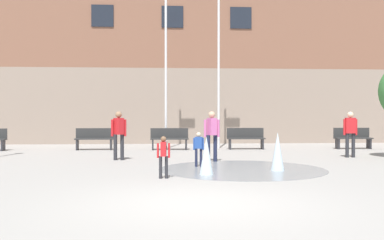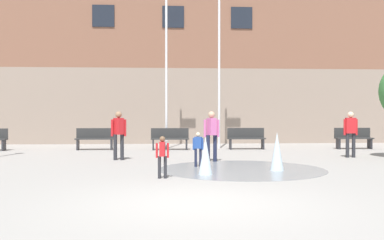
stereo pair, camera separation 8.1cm
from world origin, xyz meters
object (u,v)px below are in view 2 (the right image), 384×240
object	(u,v)px
adult_in_red	(212,132)
flagpole_right	(220,54)
child_in_fountain	(198,147)
park_bench_under_right_flagpole	(170,138)
park_bench_near_trashcan	(246,138)
park_bench_far_right	(353,138)
flagpole_left	(167,54)
child_running	(162,154)
adult_near_bench	(119,132)
park_bench_left_of_flagpoles	(95,138)
adult_watching	(351,131)

from	to	relation	value
adult_in_red	flagpole_right	bearing A→B (deg)	-28.68
child_in_fountain	flagpole_right	distance (m)	7.83
park_bench_under_right_flagpole	park_bench_near_trashcan	size ratio (longest dim) A/B	1.00
park_bench_far_right	flagpole_left	world-z (taller)	flagpole_left
park_bench_under_right_flagpole	child_running	bearing A→B (deg)	-92.08
park_bench_under_right_flagpole	child_running	xyz separation A→B (m)	(-0.31, -8.48, 0.10)
flagpole_left	park_bench_under_right_flagpole	bearing A→B (deg)	-79.49
adult_in_red	adult_near_bench	bearing A→B (deg)	58.47
child_running	child_in_fountain	bearing A→B (deg)	161.08
park_bench_far_right	flagpole_right	world-z (taller)	flagpole_right
park_bench_left_of_flagpoles	adult_watching	world-z (taller)	adult_watching
child_in_fountain	adult_in_red	xyz separation A→B (m)	(0.54, 1.38, 0.35)
park_bench_under_right_flagpole	adult_near_bench	xyz separation A→B (m)	(-1.74, -4.16, 0.45)
adult_watching	child_running	bearing A→B (deg)	42.67
park_bench_far_right	adult_in_red	size ratio (longest dim) A/B	1.01
child_running	child_in_fountain	distance (m)	2.48
park_bench_far_right	child_in_fountain	xyz separation A→B (m)	(-7.23, -6.16, 0.10)
park_bench_near_trashcan	adult_in_red	xyz separation A→B (m)	(-2.03, -4.91, 0.45)
adult_in_red	flagpole_right	distance (m)	6.38
park_bench_far_right	adult_near_bench	bearing A→B (deg)	-157.00
park_bench_near_trashcan	adult_watching	size ratio (longest dim) A/B	1.01
park_bench_near_trashcan	child_running	xyz separation A→B (m)	(-3.58, -8.55, 0.10)
park_bench_left_of_flagpoles	park_bench_far_right	xyz separation A→B (m)	(11.09, -0.23, 0.00)
park_bench_left_of_flagpoles	adult_near_bench	xyz separation A→B (m)	(1.41, -4.34, 0.45)
park_bench_near_trashcan	adult_near_bench	xyz separation A→B (m)	(-5.01, -4.23, 0.45)
park_bench_under_right_flagpole	child_in_fountain	xyz separation A→B (m)	(0.71, -6.21, 0.10)
adult_near_bench	child_running	xyz separation A→B (m)	(1.43, -4.32, -0.35)
flagpole_right	park_bench_under_right_flagpole	bearing A→B (deg)	-164.56
flagpole_left	flagpole_right	distance (m)	2.31
park_bench_far_right	flagpole_left	xyz separation A→B (m)	(-8.05, 0.66, 3.63)
adult_watching	flagpole_left	bearing A→B (deg)	-27.99
adult_watching	adult_in_red	size ratio (longest dim) A/B	1.00
child_in_fountain	flagpole_right	xyz separation A→B (m)	(1.49, 6.82, 3.54)
child_in_fountain	flagpole_left	distance (m)	7.72
adult_watching	child_in_fountain	bearing A→B (deg)	30.62
park_bench_left_of_flagpoles	park_bench_near_trashcan	bearing A→B (deg)	-1.00
adult_near_bench	child_running	distance (m)	4.57
park_bench_near_trashcan	adult_watching	distance (m)	4.88
adult_near_bench	park_bench_near_trashcan	bearing A→B (deg)	92.42
park_bench_under_right_flagpole	park_bench_near_trashcan	distance (m)	3.28
adult_watching	child_running	distance (m)	8.01
park_bench_near_trashcan	adult_near_bench	world-z (taller)	adult_near_bench
child_in_fountain	adult_in_red	size ratio (longest dim) A/B	0.62
park_bench_left_of_flagpoles	adult_in_red	bearing A→B (deg)	-48.79
park_bench_left_of_flagpoles	park_bench_under_right_flagpole	size ratio (longest dim) A/B	1.00
child_in_fountain	adult_near_bench	bearing A→B (deg)	154.04
park_bench_left_of_flagpoles	park_bench_far_right	world-z (taller)	same
park_bench_far_right	flagpole_left	distance (m)	8.85
park_bench_under_right_flagpole	flagpole_left	xyz separation A→B (m)	(-0.11, 0.61, 3.63)
park_bench_under_right_flagpole	child_running	size ratio (longest dim) A/B	1.62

